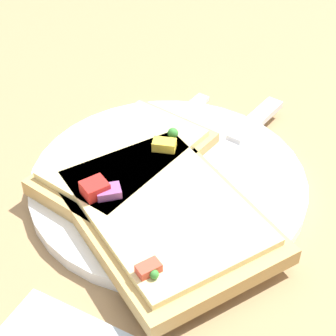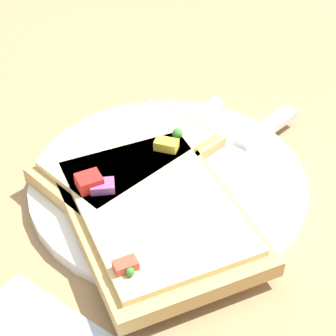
# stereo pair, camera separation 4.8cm
# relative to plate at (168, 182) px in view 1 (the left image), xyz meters

# --- Properties ---
(ground_plane) EXTENTS (4.00, 4.00, 0.00)m
(ground_plane) POSITION_rel_plate_xyz_m (0.00, 0.00, -0.01)
(ground_plane) COLOR #9E7A51
(plate) EXTENTS (0.24, 0.24, 0.01)m
(plate) POSITION_rel_plate_xyz_m (0.00, 0.00, 0.00)
(plate) COLOR white
(plate) RESTS_ON ground
(fork) EXTENTS (0.04, 0.21, 0.01)m
(fork) POSITION_rel_plate_xyz_m (0.04, -0.01, 0.01)
(fork) COLOR silver
(fork) RESTS_ON plate
(knife) EXTENTS (0.05, 0.22, 0.01)m
(knife) POSITION_rel_plate_xyz_m (-0.03, -0.06, 0.01)
(knife) COLOR silver
(knife) RESTS_ON plate
(pizza_slice_main) EXTENTS (0.22, 0.20, 0.03)m
(pizza_slice_main) POSITION_rel_plate_xyz_m (-0.02, 0.05, 0.02)
(pizza_slice_main) COLOR tan
(pizza_slice_main) RESTS_ON plate
(pizza_slice_corner) EXTENTS (0.12, 0.17, 0.03)m
(pizza_slice_corner) POSITION_rel_plate_xyz_m (0.04, 0.01, 0.02)
(pizza_slice_corner) COLOR tan
(pizza_slice_corner) RESTS_ON plate
(crumb_scatter) EXTENTS (0.07, 0.08, 0.01)m
(crumb_scatter) POSITION_rel_plate_xyz_m (0.02, -0.01, 0.01)
(crumb_scatter) COLOR tan
(crumb_scatter) RESTS_ON plate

